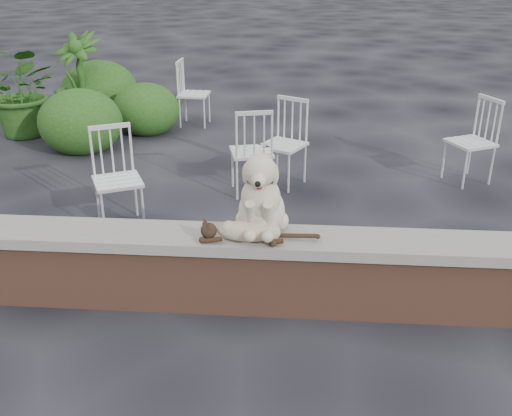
# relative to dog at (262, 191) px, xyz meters

# --- Properties ---
(ground) EXTENTS (60.00, 60.00, 0.00)m
(ground) POSITION_rel_dog_xyz_m (0.07, -0.07, -0.89)
(ground) COLOR black
(ground) RESTS_ON ground
(brick_wall) EXTENTS (6.00, 0.30, 0.50)m
(brick_wall) POSITION_rel_dog_xyz_m (0.07, -0.07, -0.64)
(brick_wall) COLOR brown
(brick_wall) RESTS_ON ground
(capstone) EXTENTS (6.20, 0.40, 0.08)m
(capstone) POSITION_rel_dog_xyz_m (0.07, -0.07, -0.35)
(capstone) COLOR slate
(capstone) RESTS_ON brick_wall
(dog) EXTENTS (0.42, 0.55, 0.63)m
(dog) POSITION_rel_dog_xyz_m (0.00, 0.00, 0.00)
(dog) COLOR #C6B498
(dog) RESTS_ON capstone
(cat) EXTENTS (0.97, 0.25, 0.16)m
(cat) POSITION_rel_dog_xyz_m (-0.08, -0.15, -0.23)
(cat) COLOR tan
(cat) RESTS_ON capstone
(chair_d) EXTENTS (0.75, 0.75, 0.94)m
(chair_d) POSITION_rel_dog_xyz_m (2.13, 2.61, -0.42)
(chair_d) COLOR silver
(chair_d) RESTS_ON ground
(chair_e) EXTENTS (0.59, 0.59, 0.94)m
(chair_e) POSITION_rel_dog_xyz_m (-1.30, 4.63, -0.42)
(chair_e) COLOR silver
(chair_e) RESTS_ON ground
(chair_b) EXTENTS (0.76, 0.76, 0.94)m
(chair_b) POSITION_rel_dog_xyz_m (0.07, 2.36, -0.42)
(chair_b) COLOR silver
(chair_b) RESTS_ON ground
(chair_c) EXTENTS (0.68, 0.68, 0.94)m
(chair_c) POSITION_rel_dog_xyz_m (-0.25, 2.11, -0.42)
(chair_c) COLOR silver
(chair_c) RESTS_ON ground
(chair_a) EXTENTS (0.75, 0.75, 0.94)m
(chair_a) POSITION_rel_dog_xyz_m (-1.41, 1.18, -0.42)
(chair_a) COLOR silver
(chair_a) RESTS_ON ground
(potted_plant_a) EXTENTS (1.24, 1.11, 1.25)m
(potted_plant_a) POSITION_rel_dog_xyz_m (-3.52, 3.92, -0.27)
(potted_plant_a) COLOR #1F4413
(potted_plant_a) RESTS_ON ground
(potted_plant_b) EXTENTS (0.98, 0.98, 1.33)m
(potted_plant_b) POSITION_rel_dog_xyz_m (-2.92, 4.44, -0.23)
(potted_plant_b) COLOR #1F4413
(potted_plant_b) RESTS_ON ground
(shrubbery) EXTENTS (1.94, 2.63, 0.91)m
(shrubbery) POSITION_rel_dog_xyz_m (-2.51, 4.21, -0.51)
(shrubbery) COLOR #1F4413
(shrubbery) RESTS_ON ground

